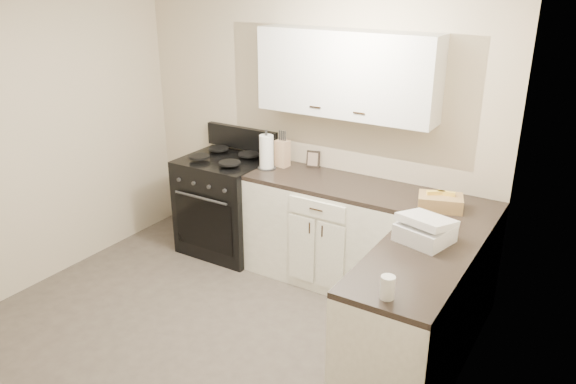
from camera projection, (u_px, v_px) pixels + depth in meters
The scene contains 18 objects.
floor at pixel (188, 350), 4.17m from camera, with size 3.60×3.60×0.00m, color #473F38.
wall_back at pixel (309, 132), 5.14m from camera, with size 3.60×3.60×0.00m, color beige.
wall_right at pixel (443, 264), 2.84m from camera, with size 3.60×3.60×0.00m, color beige.
wall_left at pixel (10, 151), 4.59m from camera, with size 3.60×3.60×0.00m, color beige.
base_cabinets_back at pixel (333, 233), 4.99m from camera, with size 1.55×0.60×0.90m, color white.
base_cabinets_right at pixel (426, 303), 3.95m from camera, with size 0.60×1.90×0.90m, color white.
countertop_back at pixel (335, 184), 4.81m from camera, with size 1.55×0.60×0.04m, color black.
countertop_right at pixel (433, 243), 3.78m from camera, with size 0.60×1.90×0.04m, color black.
upper_cabinets at pixel (346, 74), 4.59m from camera, with size 1.55×0.30×0.70m, color silver.
stove at pixel (226, 206), 5.54m from camera, with size 0.81×0.69×0.98m, color black.
knife_block at pixel (282, 153), 5.15m from camera, with size 0.11×0.10×0.25m, color tan.
paper_towel at pixel (267, 152), 5.08m from camera, with size 0.13×0.13×0.31m, color white.
picture_frame at pixel (313, 159), 5.15m from camera, with size 0.12×0.02×0.15m, color black.
wicker_basket at pixel (440, 202), 4.25m from camera, with size 0.33×0.22×0.11m, color tan.
countertop_grill at pixel (425, 233), 3.74m from camera, with size 0.32×0.30×0.12m, color white.
glass_jar at pixel (388, 287), 3.08m from camera, with size 0.08×0.08×0.14m, color silver.
oven_mitt_near at pixel (359, 318), 3.77m from camera, with size 0.02×0.14×0.24m, color black.
oven_mitt_far at pixel (374, 299), 3.96m from camera, with size 0.02×0.16×0.27m, color black.
Camera 1 is at (2.44, -2.54, 2.63)m, focal length 35.00 mm.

